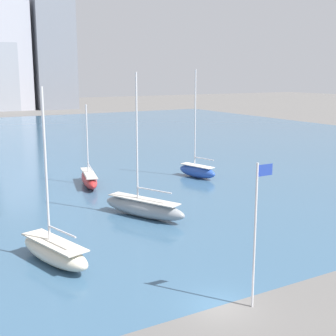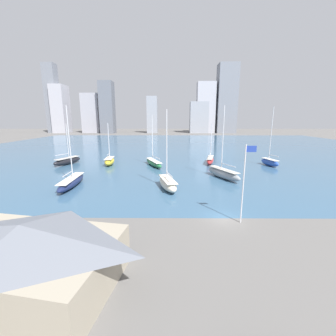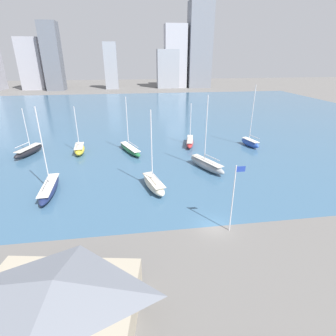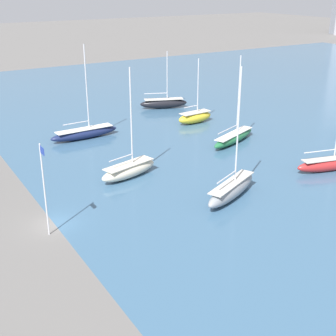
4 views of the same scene
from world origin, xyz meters
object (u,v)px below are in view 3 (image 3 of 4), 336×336
(sailboat_green, at_px, (130,149))
(sailboat_black, at_px, (29,151))
(boat_shed, at_px, (57,302))
(sailboat_red, at_px, (190,142))
(flag_pole, at_px, (233,196))
(sailboat_gray, at_px, (207,164))
(sailboat_blue, at_px, (250,142))
(sailboat_navy, at_px, (49,188))
(sailboat_yellow, at_px, (79,149))
(sailboat_cream, at_px, (154,184))

(sailboat_green, distance_m, sailboat_black, 23.15)
(boat_shed, bearing_deg, sailboat_red, 74.98)
(flag_pole, xyz_separation_m, sailboat_red, (2.61, 35.72, -4.13))
(sailboat_gray, bearing_deg, sailboat_blue, 15.84)
(sailboat_black, bearing_deg, sailboat_navy, -43.54)
(sailboat_yellow, bearing_deg, sailboat_navy, -100.13)
(sailboat_gray, relative_size, sailboat_blue, 0.97)
(sailboat_cream, xyz_separation_m, sailboat_black, (-26.91, 21.02, -0.01))
(flag_pole, bearing_deg, sailboat_red, 85.83)
(boat_shed, xyz_separation_m, sailboat_navy, (-7.18, 24.36, -1.49))
(sailboat_red, bearing_deg, sailboat_yellow, -161.24)
(sailboat_yellow, height_order, sailboat_green, sailboat_green)
(boat_shed, distance_m, sailboat_cream, 25.39)
(sailboat_yellow, bearing_deg, sailboat_black, 172.27)
(sailboat_gray, height_order, sailboat_blue, sailboat_blue)
(sailboat_black, xyz_separation_m, sailboat_red, (38.29, 1.73, -0.04))
(sailboat_green, xyz_separation_m, sailboat_red, (15.19, 3.23, 0.12))
(sailboat_gray, bearing_deg, sailboat_green, 116.05)
(sailboat_navy, distance_m, sailboat_black, 22.13)
(sailboat_black, bearing_deg, sailboat_gray, 0.59)
(sailboat_yellow, height_order, sailboat_blue, sailboat_blue)
(sailboat_gray, height_order, sailboat_red, sailboat_gray)
(sailboat_gray, relative_size, sailboat_cream, 1.08)
(sailboat_yellow, distance_m, sailboat_green, 11.76)
(sailboat_yellow, relative_size, sailboat_blue, 0.73)
(sailboat_black, height_order, sailboat_red, sailboat_black)
(sailboat_cream, bearing_deg, sailboat_black, 127.26)
(sailboat_green, relative_size, sailboat_blue, 0.86)
(flag_pole, relative_size, sailboat_gray, 0.64)
(flag_pole, bearing_deg, sailboat_navy, 151.61)
(sailboat_navy, bearing_deg, sailboat_cream, -6.32)
(boat_shed, xyz_separation_m, sailboat_yellow, (-5.44, 43.73, -1.36))
(sailboat_gray, xyz_separation_m, sailboat_cream, (-11.31, -7.07, -0.08))
(sailboat_navy, height_order, sailboat_red, sailboat_navy)
(sailboat_navy, bearing_deg, sailboat_black, 113.13)
(boat_shed, distance_m, sailboat_red, 50.79)
(sailboat_green, bearing_deg, sailboat_yellow, 153.02)
(boat_shed, relative_size, sailboat_cream, 1.05)
(boat_shed, relative_size, sailboat_navy, 1.00)
(sailboat_gray, bearing_deg, sailboat_navy, 167.32)
(sailboat_green, bearing_deg, sailboat_red, -10.34)
(sailboat_yellow, bearing_deg, sailboat_blue, -6.00)
(sailboat_yellow, xyz_separation_m, sailboat_blue, (41.76, -0.74, 0.03))
(sailboat_blue, bearing_deg, sailboat_cream, -157.27)
(sailboat_black, bearing_deg, sailboat_cream, -17.35)
(sailboat_navy, bearing_deg, sailboat_yellow, 82.18)
(sailboat_gray, bearing_deg, sailboat_red, 65.27)
(sailboat_navy, height_order, sailboat_blue, sailboat_blue)
(sailboat_navy, distance_m, sailboat_yellow, 19.46)
(flag_pole, distance_m, sailboat_black, 49.45)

